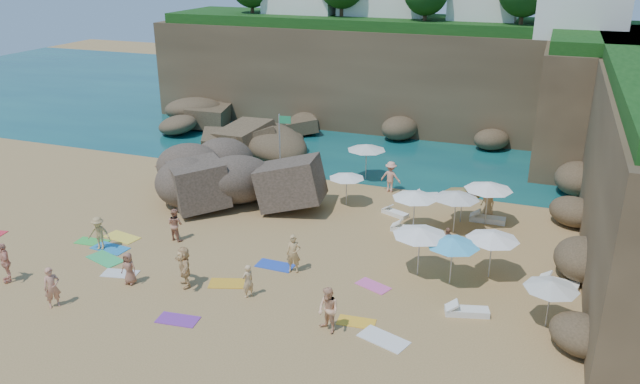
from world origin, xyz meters
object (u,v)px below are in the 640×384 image
(person_stand_6, at_px, (248,281))
(lounger_0, at_px, (407,229))
(flag_pole, at_px, (282,137))
(person_stand_0, at_px, (52,287))
(rock_outcrop, at_px, (242,197))
(person_stand_2, at_px, (391,177))
(parasol_2, at_px, (456,195))
(person_stand_3, at_px, (447,242))
(parasol_0, at_px, (347,176))
(person_stand_4, at_px, (488,202))
(person_stand_1, at_px, (175,224))
(person_stand_5, at_px, (167,167))
(parasol_1, at_px, (367,147))

(person_stand_6, bearing_deg, lounger_0, 178.20)
(flag_pole, height_order, person_stand_0, flag_pole)
(lounger_0, xyz_separation_m, person_stand_0, (-12.03, -12.36, 0.76))
(rock_outcrop, height_order, person_stand_2, person_stand_2)
(parasol_2, xyz_separation_m, lounger_0, (-2.28, -0.79, -1.95))
(flag_pole, relative_size, parasol_2, 1.75)
(flag_pole, relative_size, person_stand_3, 2.88)
(person_stand_0, relative_size, person_stand_3, 1.23)
(parasol_0, bearing_deg, person_stand_4, 7.77)
(lounger_0, xyz_separation_m, person_stand_1, (-10.83, -5.09, 0.72))
(person_stand_1, bearing_deg, person_stand_6, 158.71)
(person_stand_2, relative_size, person_stand_6, 1.27)
(person_stand_1, distance_m, person_stand_5, 9.41)
(parasol_2, xyz_separation_m, person_stand_3, (0.09, -2.80, -1.35))
(person_stand_1, distance_m, person_stand_3, 13.56)
(parasol_2, distance_m, person_stand_4, 3.27)
(person_stand_4, bearing_deg, parasol_0, -133.97)
(person_stand_3, bearing_deg, rock_outcrop, 104.05)
(parasol_2, distance_m, person_stand_3, 3.11)
(rock_outcrop, distance_m, person_stand_4, 14.28)
(parasol_0, bearing_deg, lounger_0, -30.06)
(lounger_0, xyz_separation_m, person_stand_2, (-2.31, 5.35, 0.83))
(rock_outcrop, distance_m, flag_pole, 5.01)
(person_stand_0, bearing_deg, parasol_1, 14.90)
(flag_pole, distance_m, parasol_2, 12.73)
(person_stand_0, relative_size, person_stand_6, 1.18)
(person_stand_1, relative_size, person_stand_4, 0.96)
(person_stand_2, bearing_deg, flag_pole, 4.78)
(person_stand_6, bearing_deg, person_stand_4, 172.20)
(person_stand_2, bearing_deg, parasol_1, -32.86)
(flag_pole, xyz_separation_m, person_stand_4, (13.25, -1.96, -1.79))
(person_stand_5, bearing_deg, parasol_0, -17.69)
(rock_outcrop, distance_m, person_stand_6, 11.57)
(person_stand_1, height_order, person_stand_6, person_stand_1)
(parasol_2, distance_m, person_stand_1, 14.43)
(person_stand_0, relative_size, person_stand_4, 1.01)
(parasol_2, bearing_deg, person_stand_0, -137.41)
(parasol_2, xyz_separation_m, person_stand_4, (1.42, 2.69, -1.19))
(flag_pole, height_order, person_stand_2, flag_pole)
(parasol_0, xyz_separation_m, lounger_0, (4.17, -2.41, -1.66))
(person_stand_1, bearing_deg, parasol_1, -107.45)
(parasol_2, distance_m, person_stand_0, 19.48)
(person_stand_0, xyz_separation_m, person_stand_5, (-4.31, 14.90, -0.08))
(parasol_1, height_order, person_stand_0, parasol_1)
(person_stand_4, bearing_deg, person_stand_1, -111.19)
(rock_outcrop, distance_m, person_stand_5, 6.14)
(person_stand_3, bearing_deg, person_stand_4, 14.97)
(flag_pole, bearing_deg, person_stand_0, -97.92)
(lounger_0, bearing_deg, flag_pole, 151.12)
(rock_outcrop, height_order, flag_pole, flag_pole)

